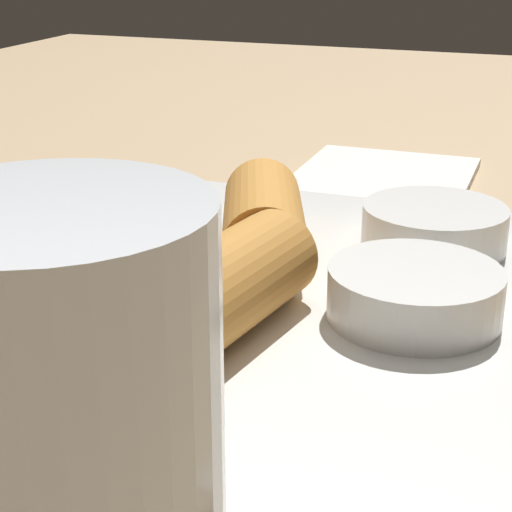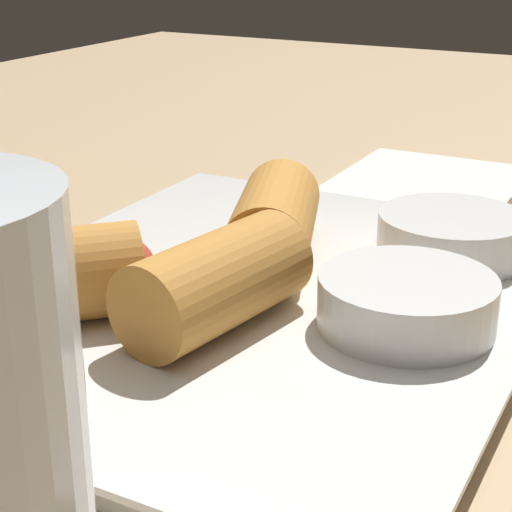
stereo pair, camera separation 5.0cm
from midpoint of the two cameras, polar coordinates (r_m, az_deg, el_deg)
The scene contains 8 objects.
table_surface at distance 43.20cm, azimuth 8.00°, elevation -4.52°, with size 180.00×140.00×2.00cm.
serving_plate at distance 40.81cm, azimuth 3.51°, elevation -3.22°, with size 31.64×25.63×1.50cm.
roll_front_left at distance 37.03cm, azimuth -9.90°, elevation -1.43°, with size 8.98×9.04×4.13cm.
roll_front_right at distance 36.20cm, azimuth 1.66°, elevation -1.65°, with size 9.57×5.56×4.13cm.
roll_back_left at distance 43.97cm, azimuth 4.55°, elevation 2.54°, with size 9.55×6.90×4.13cm.
dipping_bowl_near at distance 37.27cm, azimuth 13.85°, elevation -2.97°, with size 7.63×7.63×2.30cm.
dipping_bowl_far at distance 45.59cm, azimuth 16.03°, elevation 1.36°, with size 7.63×7.63×2.30cm.
napkin at distance 62.45cm, azimuth 13.56°, elevation 4.60°, with size 14.61×12.43×0.60cm.
Camera 2 is at (35.77, 14.97, 19.76)cm, focal length 60.00 mm.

